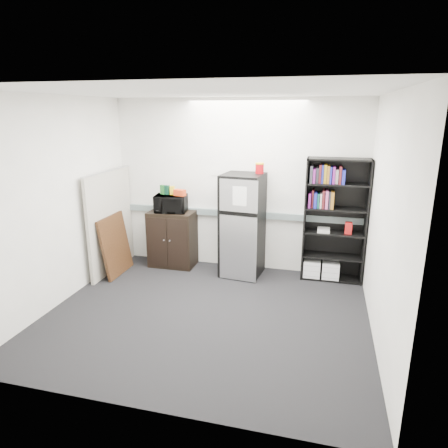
% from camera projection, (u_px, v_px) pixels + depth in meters
% --- Properties ---
extents(floor, '(4.00, 4.00, 0.00)m').
position_uv_depth(floor, '(207.00, 314.00, 5.08)').
color(floor, black).
rests_on(floor, ground).
extents(wall_back, '(4.00, 0.02, 2.70)m').
position_uv_depth(wall_back, '(237.00, 186.00, 6.34)').
color(wall_back, silver).
rests_on(wall_back, floor).
extents(wall_right, '(0.02, 3.50, 2.70)m').
position_uv_depth(wall_right, '(385.00, 223.00, 4.24)').
color(wall_right, silver).
rests_on(wall_right, floor).
extents(wall_left, '(0.02, 3.50, 2.70)m').
position_uv_depth(wall_left, '(58.00, 202.00, 5.19)').
color(wall_left, silver).
rests_on(wall_left, floor).
extents(ceiling, '(4.00, 3.50, 0.02)m').
position_uv_depth(ceiling, '(204.00, 92.00, 4.34)').
color(ceiling, white).
rests_on(ceiling, wall_back).
extents(electrical_raceway, '(3.92, 0.05, 0.10)m').
position_uv_depth(electrical_raceway, '(237.00, 214.00, 6.44)').
color(electrical_raceway, gray).
rests_on(electrical_raceway, wall_back).
extents(wall_note, '(0.14, 0.00, 0.10)m').
position_uv_depth(wall_note, '(216.00, 173.00, 6.37)').
color(wall_note, white).
rests_on(wall_note, wall_back).
extents(bookshelf, '(0.90, 0.34, 1.85)m').
position_uv_depth(bookshelf, '(333.00, 218.00, 5.92)').
color(bookshelf, black).
rests_on(bookshelf, floor).
extents(cubicle_partition, '(0.06, 1.30, 1.62)m').
position_uv_depth(cubicle_partition, '(111.00, 221.00, 6.32)').
color(cubicle_partition, '#A59E93').
rests_on(cubicle_partition, floor).
extents(cabinet, '(0.74, 0.49, 0.92)m').
position_uv_depth(cabinet, '(173.00, 239.00, 6.60)').
color(cabinet, black).
rests_on(cabinet, floor).
extents(microwave, '(0.55, 0.41, 0.28)m').
position_uv_depth(microwave, '(171.00, 204.00, 6.42)').
color(microwave, black).
rests_on(microwave, cabinet).
extents(snack_box_a, '(0.08, 0.07, 0.15)m').
position_uv_depth(snack_box_a, '(163.00, 190.00, 6.43)').
color(snack_box_a, '#1A5D22').
rests_on(snack_box_a, microwave).
extents(snack_box_b, '(0.08, 0.06, 0.15)m').
position_uv_depth(snack_box_b, '(167.00, 190.00, 6.41)').
color(snack_box_b, '#0C3523').
rests_on(snack_box_b, microwave).
extents(snack_box_c, '(0.08, 0.06, 0.14)m').
position_uv_depth(snack_box_c, '(172.00, 190.00, 6.39)').
color(snack_box_c, yellow).
rests_on(snack_box_c, microwave).
extents(snack_bag, '(0.20, 0.15, 0.10)m').
position_uv_depth(snack_bag, '(180.00, 193.00, 6.32)').
color(snack_bag, red).
rests_on(snack_bag, microwave).
extents(refrigerator, '(0.66, 0.69, 1.59)m').
position_uv_depth(refrigerator, '(242.00, 225.00, 6.15)').
color(refrigerator, black).
rests_on(refrigerator, floor).
extents(coffee_can, '(0.13, 0.13, 0.18)m').
position_uv_depth(coffee_can, '(260.00, 167.00, 5.97)').
color(coffee_can, '#A8070E').
rests_on(coffee_can, refrigerator).
extents(framed_poster, '(0.19, 0.73, 0.94)m').
position_uv_depth(framed_poster, '(116.00, 245.00, 6.25)').
color(framed_poster, '#32190D').
rests_on(framed_poster, floor).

